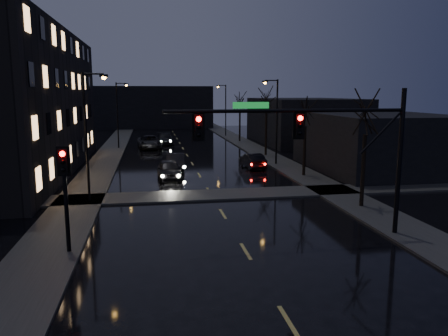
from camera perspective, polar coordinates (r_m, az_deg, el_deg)
name	(u,v)px	position (r m, az deg, el deg)	size (l,w,h in m)	color
sidewalk_left	(105,161)	(45.34, -15.29, 0.93)	(3.00, 140.00, 0.12)	#2D2D2B
sidewalk_right	(269,157)	(46.79, 5.90, 1.49)	(3.00, 140.00, 0.12)	#2D2D2B
sidewalk_cross	(212,195)	(29.16, -1.60, -3.53)	(40.00, 3.00, 0.12)	#2D2D2B
commercial_right_near	(373,142)	(40.79, 18.93, 3.25)	(10.00, 14.00, 5.00)	black
commercial_right_far	(304,121)	(61.41, 10.39, 6.11)	(12.00, 18.00, 6.00)	black
far_block	(154,107)	(87.65, -9.10, 7.87)	(22.00, 10.00, 8.00)	black
signal_mast	(325,136)	(20.26, 13.07, 4.12)	(11.11, 0.41, 7.00)	black
signal_pole_left	(65,185)	(19.31, -20.06, -2.07)	(0.35, 0.41, 4.53)	black
tree_near	(367,103)	(26.64, 18.16, 8.10)	(3.52, 3.52, 8.08)	black
tree_mid_a	(306,105)	(35.81, 10.64, 8.11)	(3.30, 3.30, 7.58)	black
tree_mid_b	(267,94)	(47.24, 5.59, 9.55)	(3.74, 3.74, 8.59)	black
tree_far	(240,98)	(60.87, 2.09, 9.12)	(3.43, 3.43, 7.88)	black
streetlight_l_near	(89,126)	(27.91, -17.17, 5.24)	(1.53, 0.28, 8.00)	black
streetlight_l_far	(119,110)	(54.76, -13.55, 7.43)	(1.53, 0.28, 8.00)	black
streetlight_r_mid	(275,115)	(41.29, 6.64, 6.95)	(1.53, 0.28, 8.00)	black
streetlight_r_far	(224,106)	(68.61, 0.04, 8.13)	(1.53, 0.28, 8.00)	black
oncoming_car_a	(169,169)	(34.98, -7.18, -0.19)	(1.79, 4.46, 1.52)	black
oncoming_car_b	(176,162)	(38.76, -6.35, 0.77)	(1.55, 4.46, 1.47)	black
oncoming_car_c	(149,142)	(54.59, -9.72, 3.38)	(2.66, 5.78, 1.61)	black
oncoming_car_d	(165,139)	(58.83, -7.71, 3.81)	(2.03, 5.01, 1.45)	black
lead_car	(252,161)	(39.79, 3.72, 0.97)	(1.45, 4.15, 1.37)	black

